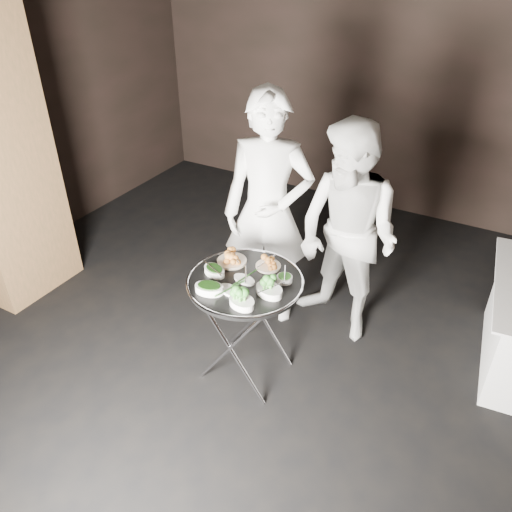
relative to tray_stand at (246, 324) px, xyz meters
The scene contains 16 objects.
floor 0.59m from the tray_stand, 74.29° to the right, with size 6.00×7.00×0.05m, color black.
wall_back 3.37m from the tray_stand, 88.41° to the left, with size 6.00×0.05×3.00m, color black.
tray_stand is the anchor object (origin of this frame).
serving_tray 0.37m from the tray_stand, 63.43° to the right, with size 0.79×0.79×0.04m.
potato_plate_a 0.48m from the tray_stand, 142.93° to the left, with size 0.22×0.22×0.08m.
potato_plate_b 0.46m from the tray_stand, 74.51° to the left, with size 0.18×0.18×0.06m.
greens_bowl 0.49m from the tray_stand, 27.12° to the left, with size 0.11×0.11×0.06m.
asparagus_plate_a 0.39m from the tray_stand, 124.30° to the right, with size 0.18×0.13×0.03m.
asparagus_plate_b 0.42m from the tray_stand, 98.35° to the right, with size 0.19×0.14×0.04m.
spinach_bowl_a 0.47m from the tray_stand, behind, with size 0.20×0.16×0.07m.
spinach_bowl_b 0.49m from the tray_stand, 121.26° to the right, with size 0.21×0.16×0.08m.
broccoli_bowl_a 0.47m from the tray_stand, 13.91° to the right, with size 0.22×0.18×0.08m.
broccoli_bowl_b 0.49m from the tray_stand, 64.00° to the right, with size 0.21×0.18×0.08m.
serving_utensils 0.44m from the tray_stand, 76.29° to the left, with size 0.59×0.45×0.01m.
waiter_left 0.90m from the tray_stand, 106.41° to the left, with size 0.70×0.46×1.92m, color silver.
waiter_right 1.01m from the tray_stand, 63.34° to the left, with size 0.85×0.67×1.76m, color silver.
Camera 1 is at (1.30, -2.02, 2.79)m, focal length 35.00 mm.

